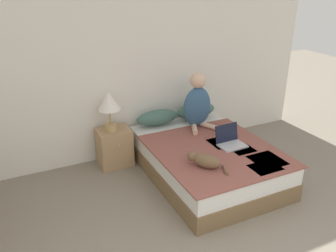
{
  "coord_description": "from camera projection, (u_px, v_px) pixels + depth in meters",
  "views": [
    {
      "loc": [
        -1.48,
        -0.92,
        2.48
      ],
      "look_at": [
        0.16,
        2.5,
        0.81
      ],
      "focal_mm": 38.0,
      "sensor_mm": 36.0,
      "label": 1
    }
  ],
  "objects": [
    {
      "name": "wall_back",
      "position": [
        123.0,
        68.0,
        4.77
      ],
      "size": [
        5.89,
        0.05,
        2.55
      ],
      "color": "white",
      "rests_on": "ground_plane"
    },
    {
      "name": "laptop_open",
      "position": [
        230.0,
        141.0,
        4.45
      ],
      "size": [
        0.34,
        0.29,
        0.24
      ],
      "rotation": [
        0.0,
        0.0,
        0.03
      ],
      "color": "#B7B7BC",
      "rests_on": "bed"
    },
    {
      "name": "bed",
      "position": [
        206.0,
        160.0,
        4.59
      ],
      "size": [
        1.44,
        1.98,
        0.46
      ],
      "color": "brown",
      "rests_on": "ground_plane"
    },
    {
      "name": "pillow_near",
      "position": [
        157.0,
        117.0,
        5.03
      ],
      "size": [
        0.63,
        0.25,
        0.21
      ],
      "color": "#42665B",
      "rests_on": "bed"
    },
    {
      "name": "cat_tabby",
      "position": [
        205.0,
        160.0,
        3.94
      ],
      "size": [
        0.36,
        0.44,
        0.18
      ],
      "rotation": [
        0.0,
        0.0,
        2.28
      ],
      "color": "brown",
      "rests_on": "bed"
    },
    {
      "name": "person_sitting",
      "position": [
        197.0,
        104.0,
        4.88
      ],
      "size": [
        0.41,
        0.4,
        0.78
      ],
      "color": "#33567A",
      "rests_on": "bed"
    },
    {
      "name": "table_lamp",
      "position": [
        109.0,
        104.0,
        4.58
      ],
      "size": [
        0.3,
        0.3,
        0.53
      ],
      "color": "tan",
      "rests_on": "nightstand"
    },
    {
      "name": "nightstand",
      "position": [
        114.0,
        147.0,
        4.86
      ],
      "size": [
        0.44,
        0.39,
        0.53
      ],
      "color": "tan",
      "rests_on": "ground_plane"
    },
    {
      "name": "pillow_far",
      "position": [
        196.0,
        111.0,
        5.28
      ],
      "size": [
        0.63,
        0.25,
        0.21
      ],
      "color": "#42665B",
      "rests_on": "bed"
    }
  ]
}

